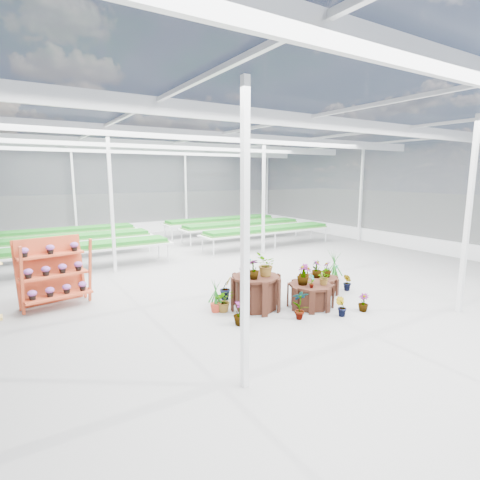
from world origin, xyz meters
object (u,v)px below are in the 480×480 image
plinth_tall (256,292)px  plinth_low (320,285)px  plinth_mid (310,295)px  shelf_rack (54,273)px

plinth_tall → plinth_low: 2.21m
plinth_low → plinth_mid: bearing=-145.0°
plinth_mid → shelf_rack: shelf_rack is taller
plinth_tall → plinth_mid: size_ratio=1.09×
plinth_tall → plinth_low: plinth_tall is taller
plinth_mid → shelf_rack: size_ratio=0.65×
plinth_mid → plinth_low: (1.00, 0.70, -0.07)m
plinth_tall → plinth_mid: bearing=-26.6°
plinth_tall → plinth_low: bearing=2.6°
plinth_tall → plinth_mid: 1.35m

